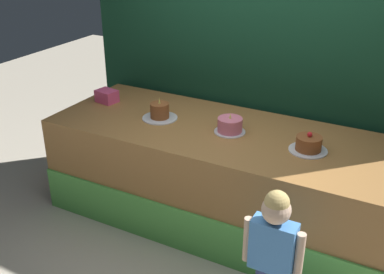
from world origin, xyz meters
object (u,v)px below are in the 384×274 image
cake_left (160,112)px  cake_center (230,126)px  pink_box (107,96)px  child_figure (273,241)px  cake_right (309,144)px

cake_left → cake_center: (0.69, 0.03, -0.00)m
pink_box → cake_left: size_ratio=0.61×
child_figure → cake_left: bearing=146.7°
pink_box → child_figure: bearing=-26.4°
cake_center → cake_right: cake_center is taller
pink_box → cake_right: cake_right is taller
pink_box → cake_left: (0.69, -0.11, 0.00)m
cake_left → cake_center: bearing=2.1°
pink_box → cake_center: (1.37, -0.09, 0.00)m
pink_box → cake_left: bearing=-9.2°
cake_right → child_figure: bearing=-86.5°
pink_box → cake_center: 1.37m
child_figure → cake_center: 1.25m
child_figure → pink_box: 2.38m
child_figure → cake_left: (-1.43, 0.94, 0.29)m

